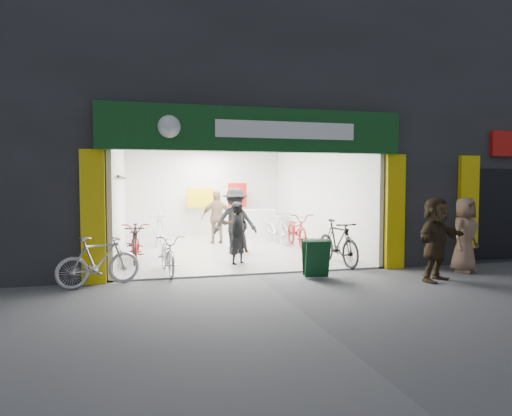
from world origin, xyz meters
name	(u,v)px	position (x,y,z in m)	size (l,w,h in m)	color
ground	(256,275)	(0.00, 0.00, 0.00)	(60.00, 60.00, 0.00)	#56565B
building	(245,109)	(0.91, 4.99, 4.31)	(17.00, 10.27, 8.00)	#232326
bike_left_front	(168,254)	(-1.80, 0.60, 0.43)	(0.57, 1.65, 0.87)	#B2B2B7
bike_left_midfront	(135,244)	(-2.50, 2.14, 0.48)	(0.45, 1.59, 0.96)	black
bike_left_midback	(135,241)	(-2.50, 2.54, 0.48)	(0.64, 1.84, 0.97)	maroon
bike_left_back	(159,229)	(-1.80, 5.10, 0.51)	(0.48, 1.71, 1.03)	silver
bike_right_front	(338,243)	(2.15, 0.60, 0.54)	(0.51, 1.81, 1.09)	black
bike_right_mid	(297,230)	(2.23, 3.70, 0.52)	(0.69, 1.99, 1.05)	#9A150E
bike_right_back	(276,227)	(1.80, 4.47, 0.55)	(0.51, 1.82, 1.09)	silver
parked_bike	(99,261)	(-3.14, -0.30, 0.48)	(0.45, 1.60, 0.96)	#A5A4A9
customer_a	(239,234)	(-0.11, 1.20, 0.75)	(0.55, 0.36, 1.51)	black
customer_b	(235,225)	(0.17, 2.98, 0.81)	(0.79, 0.61, 1.62)	#352318
customer_c	(235,221)	(0.13, 2.79, 0.91)	(1.18, 0.68, 1.83)	black
customer_d	(217,218)	(-0.01, 4.90, 0.86)	(1.01, 0.42, 1.73)	#917254
pedestrian_near	(465,235)	(4.51, -0.82, 0.82)	(0.80, 0.52, 1.65)	#7D5F49
pedestrian_far	(436,239)	(3.33, -1.46, 0.84)	(1.56, 0.50, 1.68)	#382B19
sandwich_board	(316,257)	(1.14, -0.56, 0.43)	(0.55, 0.57, 0.77)	#0D3519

